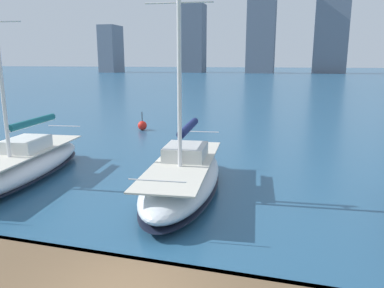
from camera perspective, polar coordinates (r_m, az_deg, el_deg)
The scene contains 4 objects.
city_skyline at distance 167.56m, azimuth 21.82°, elevation 17.29°, with size 174.42×20.63×53.92m.
sailboat_navy at distance 14.96m, azimuth -1.31°, elevation -4.81°, with size 3.63×8.87×11.05m.
sailboat_teal at distance 18.22m, azimuth -24.57°, elevation -2.88°, with size 3.60×9.47×10.31m.
channel_buoy at distance 28.93m, azimuth -7.58°, elevation 2.82°, with size 0.70×0.70×1.40m.
Camera 1 is at (-3.14, 6.11, 5.21)m, focal length 35.00 mm.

